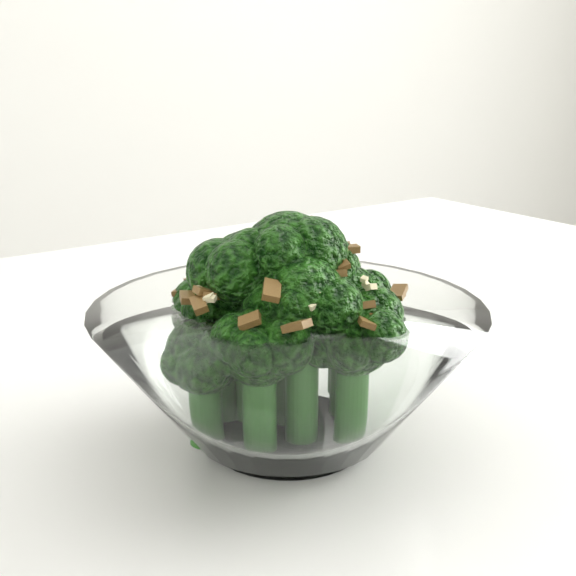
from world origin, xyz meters
name	(u,v)px	position (x,y,z in m)	size (l,w,h in m)	color
table	(232,450)	(-0.03, -0.04, 0.68)	(1.39, 1.13, 0.75)	white
broccoli_dish	(287,355)	(-0.03, -0.16, 0.80)	(0.21, 0.21, 0.13)	white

